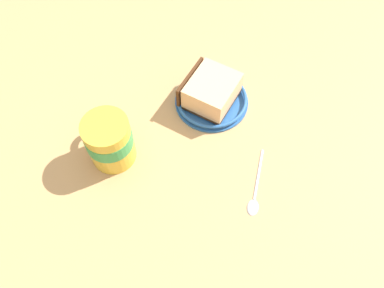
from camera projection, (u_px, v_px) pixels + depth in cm
name	position (u px, v px, depth cm)	size (l,w,h in cm)	color
ground_plane	(213.00, 157.00, 71.32)	(121.99, 121.99, 2.44)	tan
small_plate	(212.00, 100.00, 75.48)	(14.62, 14.62, 1.64)	#26599E
cake_slice	(211.00, 91.00, 73.13)	(13.16, 13.19, 5.28)	#472814
tea_mug	(109.00, 139.00, 65.62)	(11.01, 8.30, 9.99)	gold
teaspoon	(255.00, 195.00, 65.75)	(11.84, 7.82, 0.80)	silver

